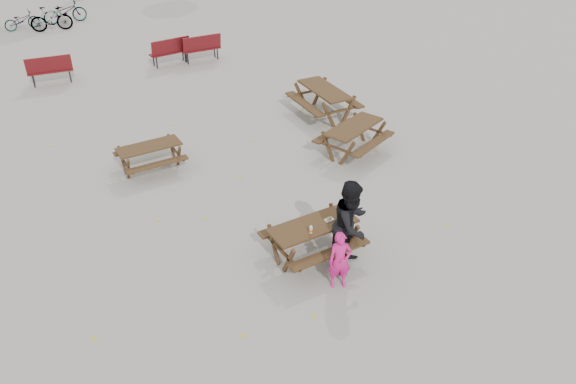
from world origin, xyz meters
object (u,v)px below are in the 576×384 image
soda_bottle (311,230)px  child (340,260)px  picnic_table_north (151,158)px  picnic_table_far (324,102)px  adult (351,225)px  picnic_table_east (354,139)px  food_tray (329,220)px  main_picnic_table (313,232)px

soda_bottle → child: bearing=-81.3°
picnic_table_north → picnic_table_far: picnic_table_far is taller
adult → picnic_table_north: adult is taller
adult → picnic_table_north: (-2.16, 5.72, -0.62)m
child → picnic_table_east: bearing=72.9°
food_tray → picnic_table_east: bearing=47.1°
soda_bottle → picnic_table_north: bearing=105.6°
picnic_table_far → food_tray: bearing=150.2°
main_picnic_table → food_tray: size_ratio=10.00×
soda_bottle → picnic_table_north: soda_bottle is taller
picnic_table_east → soda_bottle: bearing=-156.8°
adult → main_picnic_table: bearing=103.8°
food_tray → picnic_table_north: size_ratio=0.11×
picnic_table_north → child: bearing=-75.0°
soda_bottle → child: (0.13, -0.82, -0.24)m
food_tray → main_picnic_table: bearing=172.9°
picnic_table_east → picnic_table_north: bearing=138.8°
food_tray → picnic_table_far: size_ratio=0.09×
main_picnic_table → child: (-0.07, -1.03, 0.02)m
picnic_table_east → child: bearing=-149.6°
picnic_table_north → picnic_table_far: bearing=5.4°
food_tray → adult: bearing=-76.9°
child → picnic_table_far: (4.09, 6.65, -0.17)m
picnic_table_north → main_picnic_table: bearing=-71.6°
main_picnic_table → adult: 0.86m
soda_bottle → picnic_table_north: size_ratio=0.11×
adult → soda_bottle: bearing=124.9°
picnic_table_east → picnic_table_north: 5.40m
food_tray → child: 1.09m
picnic_table_north → adult: bearing=-69.0°
food_tray → picnic_table_north: bearing=111.5°
child → picnic_table_east: (3.44, 4.24, -0.21)m
picnic_table_north → soda_bottle: bearing=-74.1°
soda_bottle → picnic_table_far: soda_bottle is taller
soda_bottle → picnic_table_far: 7.21m
soda_bottle → picnic_table_east: bearing=43.8°
main_picnic_table → picnic_table_far: (4.02, 5.62, -0.15)m
adult → picnic_table_far: bearing=35.7°
adult → picnic_table_east: size_ratio=1.05×
child → picnic_table_far: child is taller
main_picnic_table → adult: size_ratio=0.93×
food_tray → soda_bottle: soda_bottle is taller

